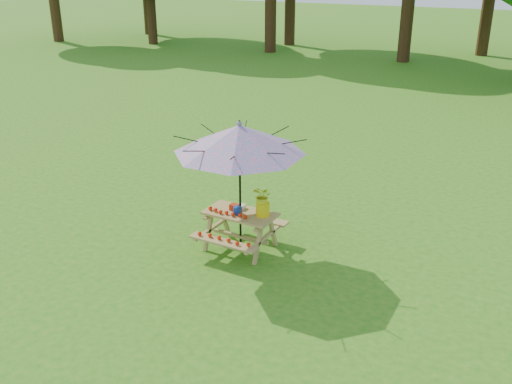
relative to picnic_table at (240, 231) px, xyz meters
The scene contains 6 objects.
ground 3.05m from the picnic_table, 89.65° to the right, with size 120.00×120.00×0.00m, color #287015.
picnic_table is the anchor object (origin of this frame).
patio_umbrella 1.62m from the picnic_table, 84.81° to the left, with size 2.78×2.78×2.25m.
produce_bins 0.40m from the picnic_table, 164.30° to the left, with size 0.27×0.36×0.13m.
tomatoes_row 0.44m from the picnic_table, 130.28° to the right, with size 0.77×0.13×0.07m, color red, non-canonical shape.
flower_bucket 0.73m from the picnic_table, 12.22° to the left, with size 0.38×0.36×0.51m.
Camera 1 is at (4.44, -4.43, 4.57)m, focal length 40.00 mm.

